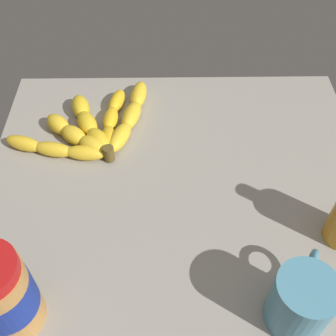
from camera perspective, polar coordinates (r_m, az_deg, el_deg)
ground_plane at (r=74.58cm, az=1.65°, el=-5.67°), size 70.59×70.69×4.55cm
banana_bunch at (r=84.03cm, az=-10.12°, el=5.53°), size 22.85×27.91×3.55cm
peanut_butter_jar at (r=60.20cm, az=-21.93°, el=-15.85°), size 8.60×8.60×14.89cm
coffee_mug at (r=61.14cm, az=17.82°, el=-16.98°), size 11.75×8.46×9.85cm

